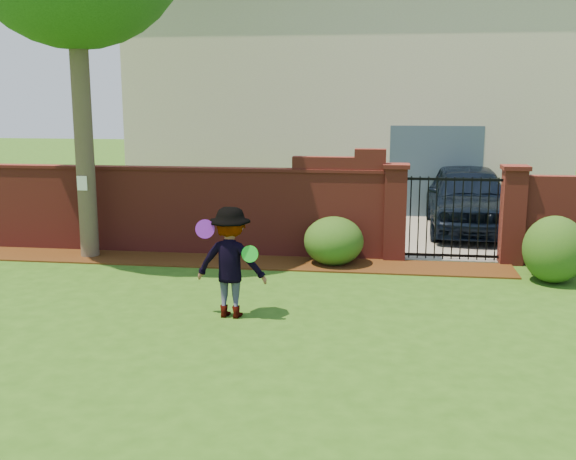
# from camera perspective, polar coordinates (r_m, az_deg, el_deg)

# --- Properties ---
(ground) EXTENTS (80.00, 80.00, 0.01)m
(ground) POSITION_cam_1_polar(r_m,az_deg,el_deg) (9.91, -5.04, -7.44)
(ground) COLOR #295415
(ground) RESTS_ON ground
(mulch_bed) EXTENTS (11.10, 1.08, 0.03)m
(mulch_bed) POSITION_cam_1_polar(r_m,az_deg,el_deg) (13.24, -5.79, -2.60)
(mulch_bed) COLOR #371C0A
(mulch_bed) RESTS_ON ground
(brick_wall) EXTENTS (8.70, 0.31, 2.16)m
(brick_wall) POSITION_cam_1_polar(r_m,az_deg,el_deg) (13.97, -9.44, 1.84)
(brick_wall) COLOR maroon
(brick_wall) RESTS_ON ground
(pillar_left) EXTENTS (0.50, 0.50, 1.88)m
(pillar_left) POSITION_cam_1_polar(r_m,az_deg,el_deg) (13.33, 8.96, 1.54)
(pillar_left) COLOR maroon
(pillar_left) RESTS_ON ground
(pillar_right) EXTENTS (0.50, 0.50, 1.88)m
(pillar_right) POSITION_cam_1_polar(r_m,az_deg,el_deg) (13.55, 18.30, 1.26)
(pillar_right) COLOR maroon
(pillar_right) RESTS_ON ground
(iron_gate) EXTENTS (1.78, 0.03, 1.60)m
(iron_gate) POSITION_cam_1_polar(r_m,az_deg,el_deg) (13.41, 13.65, 0.97)
(iron_gate) COLOR black
(iron_gate) RESTS_ON ground
(driveway) EXTENTS (3.20, 8.00, 0.01)m
(driveway) POSITION_cam_1_polar(r_m,az_deg,el_deg) (17.48, 12.31, 0.52)
(driveway) COLOR gray
(driveway) RESTS_ON ground
(house) EXTENTS (12.40, 6.40, 6.30)m
(house) POSITION_cam_1_polar(r_m,az_deg,el_deg) (21.17, 5.02, 11.13)
(house) COLOR beige
(house) RESTS_ON ground
(car) EXTENTS (1.99, 4.68, 1.58)m
(car) POSITION_cam_1_polar(r_m,az_deg,el_deg) (16.45, 14.92, 2.52)
(car) COLOR black
(car) RESTS_ON ground
(paper_notice) EXTENTS (0.20, 0.01, 0.28)m
(paper_notice) POSITION_cam_1_polar(r_m,az_deg,el_deg) (13.74, -16.87, 3.77)
(paper_notice) COLOR white
(paper_notice) RESTS_ON tree
(shrub_left) EXTENTS (1.13, 1.13, 0.92)m
(shrub_left) POSITION_cam_1_polar(r_m,az_deg,el_deg) (12.88, 3.85, -0.92)
(shrub_left) COLOR #1A4615
(shrub_left) RESTS_ON ground
(shrub_middle) EXTENTS (1.05, 1.05, 1.16)m
(shrub_middle) POSITION_cam_1_polar(r_m,az_deg,el_deg) (12.46, 21.41, -1.53)
(shrub_middle) COLOR #1A4615
(shrub_middle) RESTS_ON ground
(shrub_right) EXTENTS (0.89, 0.89, 0.79)m
(shrub_right) POSITION_cam_1_polar(r_m,az_deg,el_deg) (12.94, 21.26, -1.91)
(shrub_right) COLOR #1A4615
(shrub_right) RESTS_ON ground
(man) EXTENTS (1.09, 0.69, 1.61)m
(man) POSITION_cam_1_polar(r_m,az_deg,el_deg) (9.78, -4.89, -2.75)
(man) COLOR gray
(man) RESTS_ON ground
(frisbee_purple) EXTENTS (0.28, 0.15, 0.27)m
(frisbee_purple) POSITION_cam_1_polar(r_m,az_deg,el_deg) (9.60, -6.97, 0.08)
(frisbee_purple) COLOR purple
(frisbee_purple) RESTS_ON man
(frisbee_green) EXTENTS (0.24, 0.08, 0.24)m
(frisbee_green) POSITION_cam_1_polar(r_m,az_deg,el_deg) (9.53, -3.21, -2.02)
(frisbee_green) COLOR green
(frisbee_green) RESTS_ON man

